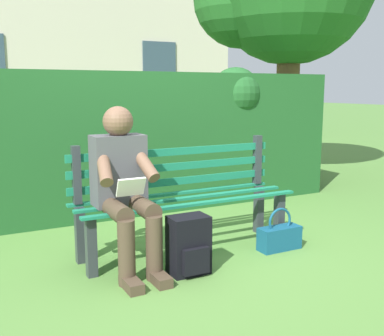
# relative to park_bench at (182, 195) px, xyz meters

# --- Properties ---
(ground) EXTENTS (60.00, 60.00, 0.00)m
(ground) POSITION_rel_park_bench_xyz_m (0.00, 0.07, -0.45)
(ground) COLOR #517F38
(park_bench) EXTENTS (1.80, 0.46, 0.89)m
(park_bench) POSITION_rel_park_bench_xyz_m (0.00, 0.00, 0.00)
(park_bench) COLOR #2D3338
(park_bench) RESTS_ON ground
(person_seated) EXTENTS (0.44, 0.73, 1.18)m
(person_seated) POSITION_rel_park_bench_xyz_m (0.55, 0.18, 0.17)
(person_seated) COLOR #4C4C51
(person_seated) RESTS_ON ground
(hedge_backdrop) EXTENTS (5.71, 0.72, 1.55)m
(hedge_backdrop) POSITION_rel_park_bench_xyz_m (0.35, -1.38, 0.31)
(hedge_backdrop) COLOR #1E5123
(hedge_backdrop) RESTS_ON ground
(building_facade) EXTENTS (8.22, 2.81, 6.68)m
(building_facade) POSITION_rel_park_bench_xyz_m (-1.17, -9.15, 2.89)
(building_facade) COLOR beige
(building_facade) RESTS_ON ground
(backpack) EXTENTS (0.28, 0.26, 0.42)m
(backpack) POSITION_rel_park_bench_xyz_m (0.19, 0.49, -0.25)
(backpack) COLOR black
(backpack) RESTS_ON ground
(handbag) EXTENTS (0.36, 0.14, 0.35)m
(handbag) POSITION_rel_park_bench_xyz_m (-0.69, 0.39, -0.34)
(handbag) COLOR navy
(handbag) RESTS_ON ground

